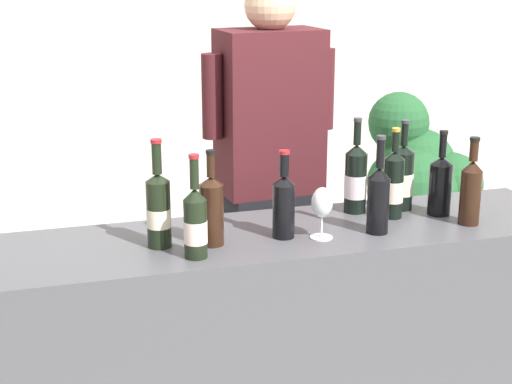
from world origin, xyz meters
name	(u,v)px	position (x,y,z in m)	size (l,w,h in m)	color
wall_back	(163,26)	(0.00, 2.60, 1.40)	(8.00, 0.10, 2.80)	beige
counter	(294,351)	(0.00, 0.00, 0.46)	(1.98, 0.51, 0.92)	#4C4C51
wine_bottle_0	(393,185)	(0.38, 0.04, 1.04)	(0.07, 0.07, 0.33)	black
wine_bottle_1	(402,178)	(0.45, 0.12, 1.04)	(0.08, 0.08, 0.33)	black
wine_bottle_2	(211,209)	(-0.31, -0.05, 1.04)	(0.08, 0.08, 0.32)	black
wine_bottle_3	(440,184)	(0.56, 0.03, 1.04)	(0.08, 0.08, 0.31)	black
wine_bottle_4	(159,209)	(-0.47, -0.02, 1.05)	(0.08, 0.08, 0.36)	black
wine_bottle_5	(284,204)	(-0.06, -0.05, 1.04)	(0.07, 0.07, 0.30)	black
wine_bottle_6	(378,197)	(0.26, -0.09, 1.05)	(0.07, 0.07, 0.34)	black
wine_bottle_7	(195,223)	(-0.38, -0.15, 1.03)	(0.07, 0.07, 0.33)	black
wine_bottle_8	(471,190)	(0.60, -0.10, 1.04)	(0.07, 0.07, 0.31)	black
wine_bottle_9	(356,179)	(0.27, 0.14, 1.05)	(0.08, 0.08, 0.35)	black
wine_glass	(322,205)	(0.06, -0.09, 1.04)	(0.08, 0.08, 0.17)	silver
person_server	(269,203)	(0.07, 0.53, 0.85)	(0.55, 0.28, 1.74)	black
potted_shrub	(417,188)	(0.97, 0.97, 0.71)	(0.60, 0.59, 1.18)	brown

